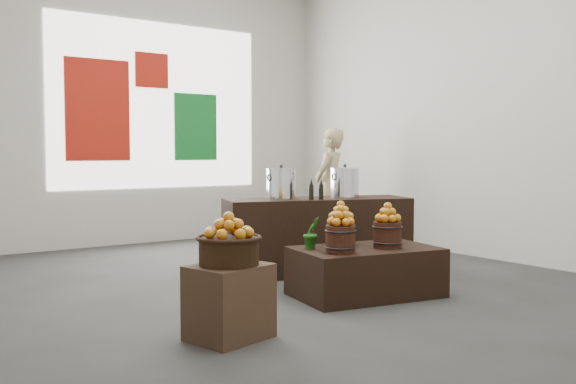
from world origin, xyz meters
TOP-DOWN VIEW (x-y plane):
  - ground at (0.00, 0.00)m, footprint 7.00×7.00m
  - back_wall at (0.00, 3.50)m, footprint 6.00×0.04m
  - back_opening at (0.30, 3.48)m, footprint 3.20×0.02m
  - deco_red_left at (-0.60, 3.47)m, footprint 0.90×0.04m
  - deco_green_right at (0.90, 3.47)m, footprint 0.70×0.04m
  - deco_red_upper at (0.20, 3.47)m, footprint 0.50×0.04m
  - crate at (-1.36, -1.41)m, footprint 0.62×0.55m
  - wicker_basket at (-1.36, -1.41)m, footprint 0.42×0.42m
  - apples_in_basket at (-1.36, -1.41)m, footprint 0.33×0.33m
  - display_table at (0.35, -0.95)m, footprint 1.41×1.02m
  - apple_bucket_front_left at (-0.04, -1.06)m, footprint 0.26×0.26m
  - apples_in_bucket_front_left at (-0.04, -1.06)m, footprint 0.19×0.19m
  - apple_bucket_front_right at (0.50, -1.08)m, footprint 0.26×0.26m
  - apples_in_bucket_front_right at (0.50, -1.08)m, footprint 0.19×0.19m
  - apple_bucket_rear at (0.27, -0.69)m, footprint 0.26×0.26m
  - apples_in_bucket_rear at (0.27, -0.69)m, footprint 0.19×0.19m
  - herb_garnish_right at (0.73, -0.82)m, footprint 0.32×0.30m
  - herb_garnish_left at (-0.09, -0.71)m, footprint 0.17×0.14m
  - counter at (0.69, 0.20)m, footprint 2.10×1.25m
  - stock_pot_left at (0.30, 0.33)m, footprint 0.31×0.31m
  - stock_pot_center at (0.99, 0.10)m, footprint 0.31×0.31m
  - oil_cruets at (0.62, 0.01)m, footprint 0.16×0.10m
  - shopper at (2.11, 1.73)m, footprint 0.72×0.64m

SIDE VIEW (x-z plane):
  - ground at x=0.00m, z-range 0.00..0.00m
  - display_table at x=0.35m, z-range 0.00..0.45m
  - crate at x=-1.36m, z-range 0.00..0.53m
  - counter at x=0.69m, z-range 0.00..0.82m
  - apple_bucket_front_left at x=-0.04m, z-range 0.45..0.69m
  - apple_bucket_front_right at x=0.50m, z-range 0.45..0.69m
  - apple_bucket_rear at x=0.27m, z-range 0.45..0.69m
  - herb_garnish_right at x=0.73m, z-range 0.45..0.73m
  - herb_garnish_left at x=-0.09m, z-range 0.45..0.74m
  - wicker_basket at x=-1.36m, z-range 0.53..0.72m
  - apples_in_bucket_front_left at x=-0.04m, z-range 0.69..0.86m
  - apples_in_bucket_front_right at x=0.50m, z-range 0.69..0.86m
  - apples_in_bucket_rear at x=0.27m, z-range 0.69..0.86m
  - apples_in_basket at x=-1.36m, z-range 0.72..0.90m
  - shopper at x=2.11m, z-range 0.00..1.65m
  - oil_cruets at x=0.62m, z-range 0.82..1.05m
  - stock_pot_left at x=0.30m, z-range 0.82..1.13m
  - stock_pot_center at x=0.99m, z-range 0.82..1.13m
  - deco_green_right at x=0.90m, z-range 1.20..2.20m
  - deco_red_left at x=-0.60m, z-range 1.20..2.60m
  - back_wall at x=0.00m, z-range 0.00..4.00m
  - back_opening at x=0.30m, z-range 0.80..3.20m
  - deco_red_upper at x=0.20m, z-range 2.25..2.75m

